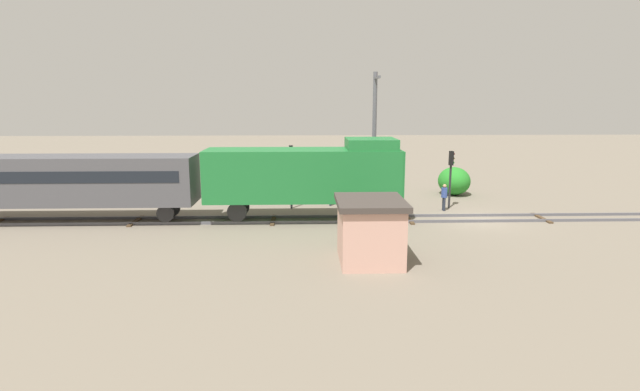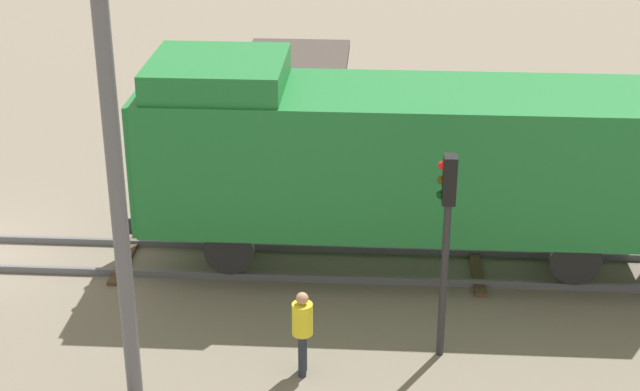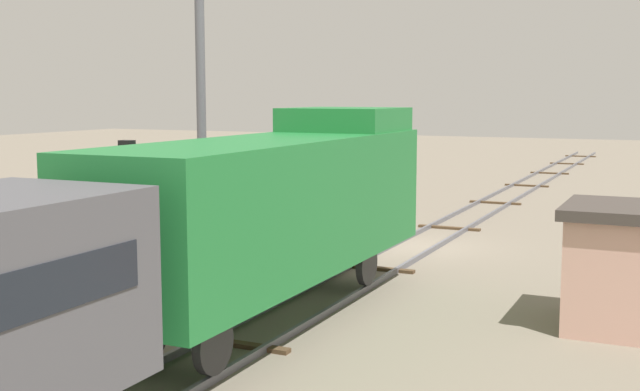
{
  "view_description": "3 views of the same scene",
  "coord_description": "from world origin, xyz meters",
  "views": [
    {
      "loc": [
        -28.2,
        10.07,
        6.9
      ],
      "look_at": [
        0.23,
        9.14,
        1.44
      ],
      "focal_mm": 28.0,
      "sensor_mm": 36.0,
      "label": 1
    },
    {
      "loc": [
        19.39,
        9.61,
        10.38
      ],
      "look_at": [
        1.26,
        8.46,
        2.3
      ],
      "focal_mm": 55.0,
      "sensor_mm": 36.0,
      "label": 2
    },
    {
      "loc": [
        -8.21,
        25.52,
        5.1
      ],
      "look_at": [
        -0.47,
        8.81,
        2.78
      ],
      "focal_mm": 45.0,
      "sensor_mm": 36.0,
      "label": 3
    }
  ],
  "objects": [
    {
      "name": "locomotive",
      "position": [
        0.0,
        9.91,
        2.77
      ],
      "size": [
        2.9,
        11.6,
        4.6
      ],
      "color": "#1E7233",
      "rests_on": "railway_track"
    },
    {
      "name": "traffic_signal_mid",
      "position": [
        3.4,
        10.87,
        2.84
      ],
      "size": [
        0.32,
        0.34,
        4.07
      ],
      "color": "#262628",
      "rests_on": "ground"
    },
    {
      "name": "catenary_mast",
      "position": [
        4.94,
        5.37,
        4.6
      ],
      "size": [
        1.94,
        0.28,
        8.71
      ],
      "color": "#595960",
      "rests_on": "ground"
    },
    {
      "name": "relay_hut",
      "position": [
        -7.5,
        7.23,
        1.39
      ],
      "size": [
        3.5,
        2.9,
        2.74
      ],
      "color": "#D19E8C",
      "rests_on": "ground"
    },
    {
      "name": "worker_by_signal",
      "position": [
        4.2,
        8.32,
        1.0
      ],
      "size": [
        0.38,
        0.38,
        1.7
      ],
      "rotation": [
        0.0,
        0.0,
        1.98
      ],
      "color": "#262B38",
      "rests_on": "ground"
    }
  ]
}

